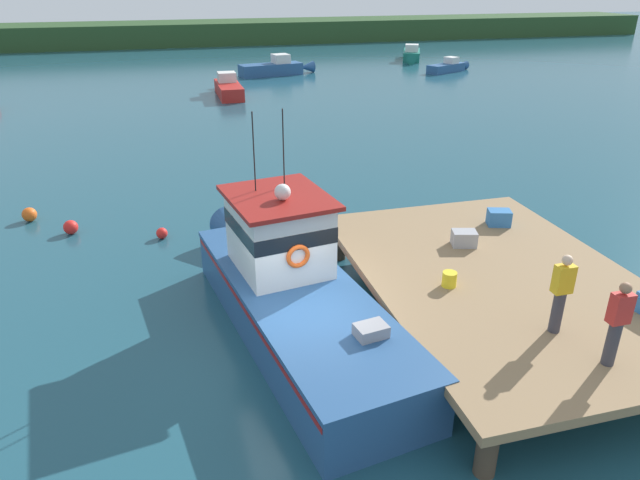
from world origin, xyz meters
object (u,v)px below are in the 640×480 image
Objects in this scene: bait_bucket at (449,279)px; moored_boat_outer_mooring at (228,88)px; moored_boat_mid_harbor at (276,68)px; moored_boat_off_the_point at (448,67)px; crate_single_far at (499,218)px; mooring_buoy_channel_marker at (71,227)px; deckhand_further_back at (617,322)px; main_fishing_boat at (290,286)px; crate_single_by_cleat at (464,238)px; moored_boat_far_right at (411,55)px; deckhand_by_the_boat at (561,292)px; mooring_buoy_spare_mooring at (29,214)px; mooring_buoy_outer at (162,233)px.

bait_bucket reaches higher than moored_boat_outer_mooring.
moored_boat_mid_harbor is 1.41× the size of moored_boat_off_the_point.
crate_single_far is at bearing -114.53° from moored_boat_off_the_point.
moored_boat_off_the_point is at bearing 45.50° from mooring_buoy_channel_marker.
crate_single_far is 0.10× the size of moored_boat_outer_mooring.
deckhand_further_back is (-1.44, -6.06, 0.64)m from crate_single_far.
main_fishing_boat reaches higher than crate_single_by_cleat.
bait_bucket is 0.05× the size of moored_boat_mid_harbor.
moored_boat_off_the_point is (14.76, 32.34, -1.01)m from crate_single_far.
moored_boat_outer_mooring is at bearing -145.91° from moored_boat_far_right.
moored_boat_outer_mooring is (2.03, 28.48, -0.51)m from main_fishing_boat.
main_fishing_boat is 8.89m from mooring_buoy_channel_marker.
moored_boat_mid_harbor is (2.33, 39.41, -1.51)m from deckhand_by_the_boat.
moored_boat_outer_mooring is 22.89m from mooring_buoy_channel_marker.
mooring_buoy_spare_mooring is at bearing -114.17° from moored_boat_outer_mooring.
bait_bucket is 0.07× the size of moored_boat_off_the_point.
deckhand_by_the_boat is 1.18m from deckhand_further_back.
moored_boat_off_the_point reaches higher than mooring_buoy_outer.
mooring_buoy_channel_marker is at bearing 132.14° from deckhand_further_back.
main_fishing_boat is at bearing 136.43° from deckhand_further_back.
deckhand_by_the_boat is 3.47× the size of mooring_buoy_spare_mooring.
moored_boat_mid_harbor is at bearing -159.82° from moored_boat_far_right.
moored_boat_far_right is at bearing 91.43° from moored_boat_off_the_point.
mooring_buoy_spare_mooring is (-11.76, 12.86, -1.82)m from deckhand_further_back.
bait_bucket is 2.53m from deckhand_by_the_boat.
mooring_buoy_outer is at bearing 154.83° from crate_single_far.
moored_boat_outer_mooring is 22.07m from mooring_buoy_spare_mooring.
main_fishing_boat reaches higher than deckhand_further_back.
deckhand_further_back is at bearing -92.89° from moored_boat_mid_harbor.
mooring_buoy_spare_mooring reaches higher than mooring_buoy_outer.
moored_boat_mid_harbor is 31.76m from mooring_buoy_outer.
bait_bucket is at bearing 118.26° from deckhand_by_the_boat.
bait_bucket is 0.21× the size of deckhand_further_back.
crate_single_far is at bearing 13.96° from main_fishing_boat.
moored_boat_far_right reaches higher than moored_boat_outer_mooring.
main_fishing_boat reaches higher than mooring_buoy_outer.
mooring_buoy_channel_marker is at bearing 128.97° from main_fishing_boat.
bait_bucket is 29.75m from moored_boat_outer_mooring.
mooring_buoy_spare_mooring is at bearing 137.16° from bait_bucket.
moored_boat_off_the_point is 36.81m from mooring_buoy_outer.
moored_boat_mid_harbor is (2.16, 35.44, -0.85)m from crate_single_by_cleat.
mooring_buoy_outer is at bearing 126.31° from deckhand_further_back.
moored_boat_outer_mooring is 22.63m from moored_boat_far_right.
moored_boat_mid_harbor reaches higher than mooring_buoy_channel_marker.
mooring_buoy_spare_mooring is 4.92m from mooring_buoy_outer.
deckhand_by_the_boat reaches higher than moored_boat_mid_harbor.
deckhand_by_the_boat is at bearing -113.87° from moored_boat_off_the_point.
main_fishing_boat is at bearing 159.63° from bait_bucket.
mooring_buoy_channel_marker is at bearing -109.39° from moored_boat_outer_mooring.
moored_boat_off_the_point is 7.29m from moored_boat_far_right.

